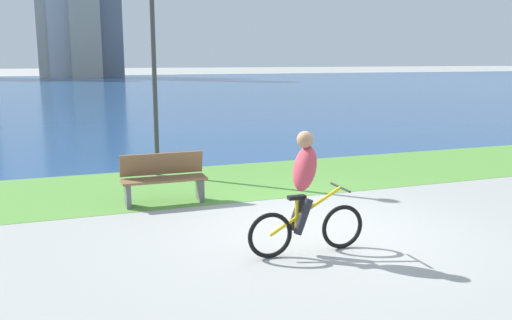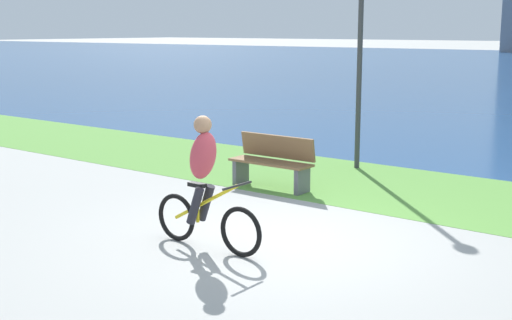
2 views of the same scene
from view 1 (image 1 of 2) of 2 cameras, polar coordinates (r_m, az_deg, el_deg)
The scene contains 7 objects.
ground_plane at distance 8.23m, azimuth 6.54°, elevation -7.49°, with size 300.00×300.00×0.00m, color #9E9E99.
grass_strip_bayside at distance 11.47m, azimuth -1.55°, elevation -2.15°, with size 120.00×3.42×0.01m, color #59933D.
bay_water_surface at distance 50.78m, azimuth -16.10°, elevation 7.45°, with size 300.00×76.54×0.00m, color navy.
cyclist_lead at distance 7.04m, azimuth 5.28°, elevation -3.57°, with size 1.68×0.52×1.66m.
bench_near_path at distance 9.72m, azimuth -9.85°, elevation -1.98°, with size 1.50×0.47×0.90m.
lamppost_tall at distance 11.90m, azimuth -10.91°, elevation 11.47°, with size 0.28×0.28×4.26m.
city_skyline_far_shore at distance 81.01m, azimuth -22.71°, elevation 14.86°, with size 27.22×7.87×27.92m.
Camera 1 is at (-3.53, -6.98, 2.57)m, focal length 37.41 mm.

